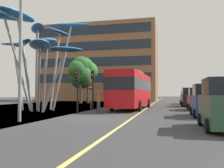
{
  "coord_description": "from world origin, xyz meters",
  "views": [
    {
      "loc": [
        4.83,
        -14.92,
        1.59
      ],
      "look_at": [
        -0.43,
        8.02,
        2.5
      ],
      "focal_mm": 39.23,
      "sensor_mm": 36.0,
      "label": 1
    }
  ],
  "objects_px": {
    "traffic_light_island_mid": "(107,83)",
    "car_parked_near": "(224,105)",
    "leaf_sculpture": "(37,38)",
    "traffic_light_kerb_far": "(93,82)",
    "car_parked_far": "(198,100)",
    "no_entry_sign": "(91,92)",
    "traffic_light_kerb_near": "(77,83)",
    "car_side_street": "(189,98)",
    "car_far_side": "(187,98)",
    "car_parked_mid": "(207,101)",
    "red_bus": "(132,89)",
    "pedestrian": "(99,102)",
    "street_lamp": "(26,34)"
  },
  "relations": [
    {
      "from": "pedestrian",
      "to": "traffic_light_island_mid",
      "type": "bearing_deg",
      "value": 100.36
    },
    {
      "from": "pedestrian",
      "to": "car_side_street",
      "type": "bearing_deg",
      "value": 57.59
    },
    {
      "from": "leaf_sculpture",
      "to": "traffic_light_island_mid",
      "type": "bearing_deg",
      "value": 65.31
    },
    {
      "from": "traffic_light_kerb_near",
      "to": "car_parked_far",
      "type": "height_order",
      "value": "traffic_light_kerb_near"
    },
    {
      "from": "traffic_light_kerb_far",
      "to": "no_entry_sign",
      "type": "relative_size",
      "value": 1.48
    },
    {
      "from": "traffic_light_island_mid",
      "to": "car_parked_near",
      "type": "distance_m",
      "value": 19.88
    },
    {
      "from": "car_parked_mid",
      "to": "car_far_side",
      "type": "distance_m",
      "value": 20.18
    },
    {
      "from": "car_side_street",
      "to": "car_far_side",
      "type": "xyz_separation_m",
      "value": [
        0.18,
        6.66,
        -0.11
      ]
    },
    {
      "from": "car_parked_mid",
      "to": "pedestrian",
      "type": "bearing_deg",
      "value": 172.69
    },
    {
      "from": "traffic_light_island_mid",
      "to": "car_parked_near",
      "type": "relative_size",
      "value": 0.98
    },
    {
      "from": "traffic_light_island_mid",
      "to": "pedestrian",
      "type": "distance_m",
      "value": 10.42
    },
    {
      "from": "leaf_sculpture",
      "to": "car_parked_near",
      "type": "xyz_separation_m",
      "value": [
        13.85,
        -8.18,
        -5.49
      ]
    },
    {
      "from": "traffic_light_kerb_far",
      "to": "car_far_side",
      "type": "distance_m",
      "value": 18.23
    },
    {
      "from": "car_parked_far",
      "to": "street_lamp",
      "type": "bearing_deg",
      "value": -130.7
    },
    {
      "from": "traffic_light_kerb_far",
      "to": "car_parked_mid",
      "type": "xyz_separation_m",
      "value": [
        9.74,
        -4.95,
        -1.69
      ]
    },
    {
      "from": "traffic_light_kerb_far",
      "to": "car_parked_far",
      "type": "distance_m",
      "value": 10.3
    },
    {
      "from": "traffic_light_island_mid",
      "to": "pedestrian",
      "type": "bearing_deg",
      "value": -79.64
    },
    {
      "from": "leaf_sculpture",
      "to": "car_parked_far",
      "type": "relative_size",
      "value": 2.84
    },
    {
      "from": "pedestrian",
      "to": "red_bus",
      "type": "bearing_deg",
      "value": 73.84
    },
    {
      "from": "car_parked_far",
      "to": "traffic_light_island_mid",
      "type": "bearing_deg",
      "value": 157.22
    },
    {
      "from": "leaf_sculpture",
      "to": "traffic_light_kerb_far",
      "type": "distance_m",
      "value": 6.46
    },
    {
      "from": "car_parked_mid",
      "to": "street_lamp",
      "type": "distance_m",
      "value": 12.41
    },
    {
      "from": "car_far_side",
      "to": "no_entry_sign",
      "type": "height_order",
      "value": "no_entry_sign"
    },
    {
      "from": "red_bus",
      "to": "car_far_side",
      "type": "height_order",
      "value": "red_bus"
    },
    {
      "from": "car_parked_near",
      "to": "car_parked_mid",
      "type": "height_order",
      "value": "car_parked_near"
    },
    {
      "from": "leaf_sculpture",
      "to": "no_entry_sign",
      "type": "relative_size",
      "value": 4.35
    },
    {
      "from": "red_bus",
      "to": "car_side_street",
      "type": "distance_m",
      "value": 8.91
    },
    {
      "from": "pedestrian",
      "to": "car_parked_mid",
      "type": "bearing_deg",
      "value": -7.31
    },
    {
      "from": "car_parked_near",
      "to": "pedestrian",
      "type": "distance_m",
      "value": 10.64
    },
    {
      "from": "car_parked_mid",
      "to": "car_parked_far",
      "type": "distance_m",
      "value": 6.88
    },
    {
      "from": "street_lamp",
      "to": "no_entry_sign",
      "type": "distance_m",
      "value": 12.54
    },
    {
      "from": "car_parked_near",
      "to": "car_parked_far",
      "type": "xyz_separation_m",
      "value": [
        0.4,
        13.05,
        -0.08
      ]
    },
    {
      "from": "street_lamp",
      "to": "pedestrian",
      "type": "bearing_deg",
      "value": 69.67
    },
    {
      "from": "traffic_light_kerb_far",
      "to": "no_entry_sign",
      "type": "distance_m",
      "value": 2.08
    },
    {
      "from": "traffic_light_kerb_near",
      "to": "pedestrian",
      "type": "distance_m",
      "value": 2.29
    },
    {
      "from": "traffic_light_island_mid",
      "to": "car_parked_near",
      "type": "height_order",
      "value": "traffic_light_island_mid"
    },
    {
      "from": "pedestrian",
      "to": "street_lamp",
      "type": "bearing_deg",
      "value": -110.33
    },
    {
      "from": "car_parked_mid",
      "to": "car_far_side",
      "type": "bearing_deg",
      "value": 89.69
    },
    {
      "from": "car_parked_far",
      "to": "leaf_sculpture",
      "type": "bearing_deg",
      "value": -161.11
    },
    {
      "from": "leaf_sculpture",
      "to": "pedestrian",
      "type": "relative_size",
      "value": 6.2
    },
    {
      "from": "red_bus",
      "to": "car_side_street",
      "type": "xyz_separation_m",
      "value": [
        6.16,
        6.36,
        -1.03
      ]
    },
    {
      "from": "traffic_light_kerb_far",
      "to": "traffic_light_kerb_near",
      "type": "bearing_deg",
      "value": -87.47
    },
    {
      "from": "traffic_light_kerb_near",
      "to": "car_parked_mid",
      "type": "relative_size",
      "value": 0.82
    },
    {
      "from": "car_side_street",
      "to": "car_far_side",
      "type": "height_order",
      "value": "car_side_street"
    },
    {
      "from": "car_far_side",
      "to": "car_parked_mid",
      "type": "bearing_deg",
      "value": -90.31
    },
    {
      "from": "car_parked_near",
      "to": "pedestrian",
      "type": "relative_size",
      "value": 2.24
    },
    {
      "from": "traffic_light_kerb_near",
      "to": "car_side_street",
      "type": "xyz_separation_m",
      "value": [
        9.47,
        13.27,
        -1.34
      ]
    },
    {
      "from": "leaf_sculpture",
      "to": "traffic_light_kerb_near",
      "type": "distance_m",
      "value": 6.35
    },
    {
      "from": "traffic_light_kerb_near",
      "to": "car_parked_near",
      "type": "relative_size",
      "value": 0.83
    },
    {
      "from": "traffic_light_kerb_far",
      "to": "street_lamp",
      "type": "height_order",
      "value": "street_lamp"
    }
  ]
}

